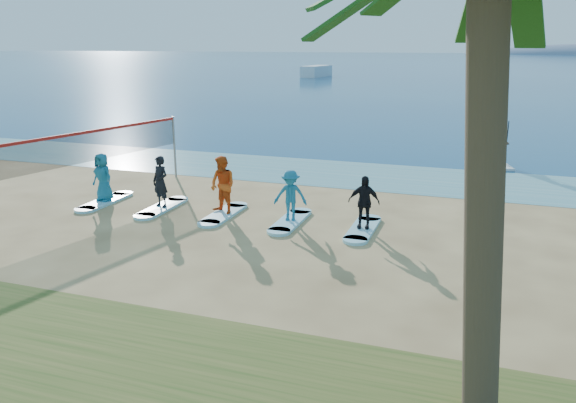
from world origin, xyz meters
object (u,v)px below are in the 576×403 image
(paddleboard, at_px, (496,163))
(paddleboarder, at_px, (498,142))
(surfboard_1, at_px, (162,208))
(surfboard_4, at_px, (363,229))
(student_2, at_px, (223,185))
(student_3, at_px, (290,195))
(surfboard_0, at_px, (105,201))
(volleyball_net, at_px, (82,148))
(surfboard_2, at_px, (224,214))
(student_4, at_px, (364,202))
(surfboard_3, at_px, (290,221))
(student_1, at_px, (160,182))
(boat_offshore_a, at_px, (316,77))
(student_0, at_px, (103,177))

(paddleboard, bearing_deg, paddleboarder, 0.00)
(paddleboarder, relative_size, surfboard_1, 0.81)
(paddleboarder, height_order, surfboard_4, paddleboarder)
(student_2, distance_m, student_3, 2.28)
(surfboard_0, bearing_deg, surfboard_4, 0.00)
(volleyball_net, distance_m, surfboard_2, 5.51)
(paddleboard, xyz_separation_m, student_4, (-3.83, -11.28, 0.82))
(paddleboarder, xyz_separation_m, surfboard_3, (-6.10, -11.28, -0.96))
(paddleboarder, height_order, surfboard_3, paddleboarder)
(student_1, distance_m, student_3, 4.55)
(student_1, bearing_deg, surfboard_2, 16.21)
(paddleboard, bearing_deg, surfboard_3, -134.76)
(volleyball_net, relative_size, student_4, 5.64)
(boat_offshore_a, xyz_separation_m, student_4, (23.26, -74.23, 0.88))
(surfboard_4, relative_size, student_4, 1.40)
(volleyball_net, xyz_separation_m, surfboard_1, (2.91, 0.14, -1.86))
(student_1, bearing_deg, student_2, 16.21)
(boat_offshore_a, bearing_deg, paddleboarder, -60.16)
(student_0, distance_m, surfboard_4, 9.13)
(paddleboarder, bearing_deg, paddleboard, -0.00)
(student_2, bearing_deg, student_0, -158.72)
(surfboard_2, xyz_separation_m, surfboard_3, (2.27, 0.00, 0.00))
(volleyball_net, relative_size, student_1, 5.21)
(surfboard_1, relative_size, surfboard_4, 1.00)
(surfboard_0, relative_size, surfboard_3, 1.00)
(volleyball_net, relative_size, paddleboarder, 4.99)
(boat_offshore_a, xyz_separation_m, student_3, (20.99, -74.23, 0.87))
(surfboard_1, xyz_separation_m, student_4, (6.82, 0.00, 0.83))
(boat_offshore_a, bearing_deg, student_0, -72.63)
(surfboard_1, relative_size, student_2, 1.19)
(paddleboarder, relative_size, surfboard_0, 0.81)
(boat_offshore_a, bearing_deg, surfboard_2, -69.29)
(boat_offshore_a, height_order, surfboard_1, boat_offshore_a)
(boat_offshore_a, xyz_separation_m, student_0, (14.17, -74.23, 0.92))
(surfboard_0, relative_size, student_3, 1.40)
(paddleboarder, relative_size, surfboard_2, 0.81)
(paddleboard, distance_m, student_0, 17.17)
(surfboard_1, distance_m, student_4, 6.87)
(volleyball_net, bearing_deg, student_3, 1.04)
(student_1, relative_size, surfboard_4, 0.77)
(student_4, bearing_deg, surfboard_2, 175.68)
(surfboard_2, bearing_deg, boat_offshore_a, 104.15)
(volleyball_net, distance_m, boat_offshore_a, 75.62)
(volleyball_net, height_order, student_3, volleyball_net)
(student_0, xyz_separation_m, student_2, (4.55, 0.00, 0.09))
(surfboard_1, height_order, surfboard_2, same)
(paddleboarder, height_order, student_2, student_2)
(paddleboard, bearing_deg, student_4, -125.09)
(surfboard_4, bearing_deg, student_2, 180.00)
(student_0, bearing_deg, volleyball_net, -156.50)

